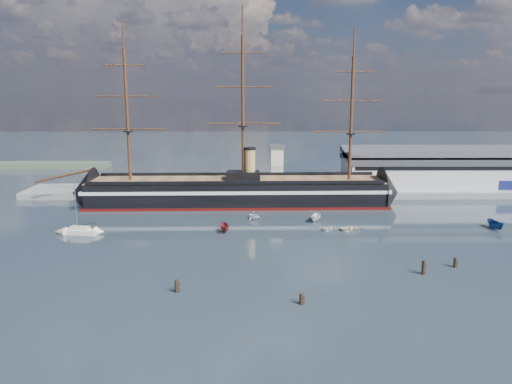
{
  "coord_description": "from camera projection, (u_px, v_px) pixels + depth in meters",
  "views": [
    {
      "loc": [
        -5.08,
        -88.18,
        33.98
      ],
      "look_at": [
        -4.13,
        35.0,
        9.0
      ],
      "focal_mm": 35.0,
      "sensor_mm": 36.0,
      "label": 1
    }
  ],
  "objects": [
    {
      "name": "warship",
      "position": [
        231.0,
        192.0,
        151.12
      ],
      "size": [
        113.02,
        17.89,
        53.94
      ],
      "rotation": [
        0.0,
        0.0,
        0.02
      ],
      "color": "black",
      "rests_on": "ground"
    },
    {
      "name": "ground",
      "position": [
        271.0,
        221.0,
        132.41
      ],
      "size": [
        600.0,
        600.0,
        0.0
      ],
      "primitive_type": "plane",
      "color": "#232E38",
      "rests_on": "ground"
    },
    {
      "name": "quay_tower",
      "position": [
        277.0,
        167.0,
        162.83
      ],
      "size": [
        5.0,
        5.0,
        15.0
      ],
      "color": "silver",
      "rests_on": "ground"
    },
    {
      "name": "piling_near_left",
      "position": [
        177.0,
        292.0,
        85.76
      ],
      "size": [
        0.64,
        0.64,
        3.02
      ],
      "primitive_type": "cylinder",
      "color": "black",
      "rests_on": "ground"
    },
    {
      "name": "piling_far_right",
      "position": [
        455.0,
        267.0,
        97.97
      ],
      "size": [
        0.64,
        0.64,
        2.68
      ],
      "primitive_type": "cylinder",
      "color": "black",
      "rests_on": "ground"
    },
    {
      "name": "motorboat_b",
      "position": [
        332.0,
        231.0,
        123.67
      ],
      "size": [
        1.22,
        2.93,
        1.36
      ],
      "primitive_type": "imported",
      "rotation": [
        0.0,
        0.0,
        1.59
      ],
      "color": "silver",
      "rests_on": "ground"
    },
    {
      "name": "motorboat_a",
      "position": [
        225.0,
        232.0,
        122.58
      ],
      "size": [
        6.53,
        3.42,
        2.48
      ],
      "primitive_type": "imported",
      "rotation": [
        0.0,
        0.0,
        0.19
      ],
      "color": "maroon",
      "rests_on": "ground"
    },
    {
      "name": "motorboat_c",
      "position": [
        316.0,
        221.0,
        132.38
      ],
      "size": [
        6.78,
        4.52,
        2.55
      ],
      "primitive_type": "imported",
      "rotation": [
        0.0,
        0.0,
        -0.38
      ],
      "color": "white",
      "rests_on": "ground"
    },
    {
      "name": "piling_near_right",
      "position": [
        423.0,
        274.0,
        94.13
      ],
      "size": [
        0.64,
        0.64,
        3.47
      ],
      "primitive_type": "cylinder",
      "color": "black",
      "rests_on": "ground"
    },
    {
      "name": "quay",
      "position": [
        297.0,
        194.0,
        167.76
      ],
      "size": [
        180.0,
        18.0,
        2.0
      ],
      "primitive_type": "cube",
      "color": "slate",
      "rests_on": "ground"
    },
    {
      "name": "sailboat",
      "position": [
        80.0,
        231.0,
        120.45
      ],
      "size": [
        8.9,
        4.03,
        13.73
      ],
      "rotation": [
        0.0,
        0.0,
        -0.18
      ],
      "color": "silver",
      "rests_on": "ground"
    },
    {
      "name": "piling_near_mid",
      "position": [
        301.0,
        304.0,
        80.89
      ],
      "size": [
        0.64,
        0.64,
        2.59
      ],
      "primitive_type": "cylinder",
      "color": "black",
      "rests_on": "ground"
    },
    {
      "name": "warehouse",
      "position": [
        436.0,
        169.0,
        170.46
      ],
      "size": [
        63.0,
        21.0,
        11.6
      ],
      "color": "#B7BABC",
      "rests_on": "ground"
    },
    {
      "name": "motorboat_e",
      "position": [
        352.0,
        231.0,
        123.49
      ],
      "size": [
        1.44,
        3.36,
        1.55
      ],
      "primitive_type": "imported",
      "rotation": [
        0.0,
        0.0,
        1.6
      ],
      "color": "white",
      "rests_on": "ground"
    },
    {
      "name": "motorboat_d",
      "position": [
        254.0,
        219.0,
        134.64
      ],
      "size": [
        7.27,
        6.36,
        2.5
      ],
      "primitive_type": "imported",
      "rotation": [
        0.0,
        0.0,
        0.62
      ],
      "color": "white",
      "rests_on": "ground"
    },
    {
      "name": "motorboat_f",
      "position": [
        495.0,
        229.0,
        125.19
      ],
      "size": [
        7.09,
        3.65,
        2.7
      ],
      "primitive_type": "imported",
      "rotation": [
        0.0,
        0.0,
        0.18
      ],
      "color": "navy",
      "rests_on": "ground"
    }
  ]
}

